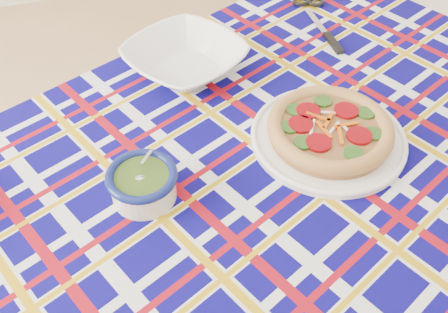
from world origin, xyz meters
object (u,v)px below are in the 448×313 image
object	(u,v)px
main_focaccia_plate	(330,129)
serving_bowl	(185,59)
dining_table	(253,203)
pesto_bowl	(143,182)

from	to	relation	value
main_focaccia_plate	serving_bowl	distance (m)	0.40
serving_bowl	dining_table	bearing A→B (deg)	-84.79
serving_bowl	pesto_bowl	bearing A→B (deg)	-116.37
main_focaccia_plate	pesto_bowl	world-z (taller)	pesto_bowl
main_focaccia_plate	dining_table	bearing A→B (deg)	-164.55
dining_table	serving_bowl	world-z (taller)	serving_bowl
dining_table	pesto_bowl	bearing A→B (deg)	149.73
dining_table	pesto_bowl	distance (m)	0.25
pesto_bowl	serving_bowl	size ratio (longest dim) A/B	0.49
main_focaccia_plate	serving_bowl	xyz separation A→B (m)	(-0.22, 0.34, 0.00)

